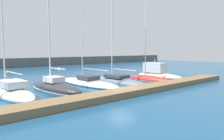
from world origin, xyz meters
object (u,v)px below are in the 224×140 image
object	(u,v)px
sailboat_slate_fifth	(117,81)
mooring_buoy_white	(59,69)
motorboat_sand_seventh	(158,74)
mooring_buoy_orange	(6,74)
sailboat_ivory_fourth	(88,82)
sailboat_charcoal_third	(55,86)
sailboat_white_second	(10,91)
sailboat_red_sixth	(149,79)

from	to	relation	value
sailboat_slate_fifth	mooring_buoy_white	world-z (taller)	sailboat_slate_fifth
motorboat_sand_seventh	mooring_buoy_orange	bearing A→B (deg)	39.31
sailboat_ivory_fourth	sailboat_slate_fifth	world-z (taller)	sailboat_ivory_fourth
sailboat_charcoal_third	motorboat_sand_seventh	xyz separation A→B (m)	(16.43, -0.12, 0.09)
sailboat_ivory_fourth	sailboat_slate_fifth	bearing A→B (deg)	-108.14
sailboat_white_second	sailboat_slate_fifth	bearing A→B (deg)	-94.45
sailboat_white_second	motorboat_sand_seventh	xyz separation A→B (m)	(20.51, -0.41, 0.15)
sailboat_ivory_fourth	motorboat_sand_seventh	bearing A→B (deg)	-96.59
sailboat_slate_fifth	mooring_buoy_white	size ratio (longest dim) A/B	23.68
sailboat_charcoal_third	mooring_buoy_white	bearing A→B (deg)	-33.02
sailboat_charcoal_third	motorboat_sand_seventh	distance (m)	16.43
sailboat_ivory_fourth	sailboat_red_sixth	bearing A→B (deg)	-108.44
sailboat_white_second	sailboat_red_sixth	distance (m)	16.77
motorboat_sand_seventh	sailboat_white_second	bearing A→B (deg)	87.35
sailboat_charcoal_third	sailboat_slate_fifth	distance (m)	8.21
sailboat_ivory_fourth	mooring_buoy_orange	distance (m)	18.14
sailboat_red_sixth	motorboat_sand_seventh	bearing A→B (deg)	-72.70
sailboat_red_sixth	motorboat_sand_seventh	distance (m)	4.11
sailboat_white_second	sailboat_slate_fifth	size ratio (longest dim) A/B	1.31
mooring_buoy_orange	mooring_buoy_white	size ratio (longest dim) A/B	1.25
sailboat_charcoal_third	sailboat_slate_fifth	size ratio (longest dim) A/B	1.09
motorboat_sand_seventh	mooring_buoy_orange	xyz separation A→B (m)	(-16.11, 18.66, -0.50)
sailboat_ivory_fourth	mooring_buoy_orange	size ratio (longest dim) A/B	28.88
sailboat_white_second	mooring_buoy_orange	size ratio (longest dim) A/B	24.78
sailboat_charcoal_third	mooring_buoy_orange	bearing A→B (deg)	-5.99
sailboat_ivory_fourth	sailboat_charcoal_third	bearing A→B (deg)	99.43
sailboat_ivory_fourth	motorboat_sand_seventh	xyz separation A→B (m)	(11.91, -1.01, 0.20)
sailboat_slate_fifth	motorboat_sand_seventh	size ratio (longest dim) A/B	1.79
sailboat_slate_fifth	mooring_buoy_white	xyz separation A→B (m)	(3.44, 22.08, -0.17)
sailboat_white_second	mooring_buoy_white	size ratio (longest dim) A/B	31.07
mooring_buoy_orange	sailboat_slate_fifth	bearing A→B (deg)	-67.17
sailboat_ivory_fourth	sailboat_red_sixth	world-z (taller)	sailboat_ivory_fourth
sailboat_slate_fifth	mooring_buoy_orange	size ratio (longest dim) A/B	18.89
mooring_buoy_white	sailboat_slate_fifth	bearing A→B (deg)	-98.86
sailboat_slate_fifth	motorboat_sand_seventh	distance (m)	8.23
sailboat_white_second	sailboat_charcoal_third	size ratio (longest dim) A/B	1.21
sailboat_charcoal_third	sailboat_ivory_fourth	size ratio (longest dim) A/B	0.71
motorboat_sand_seventh	sailboat_slate_fifth	bearing A→B (deg)	89.01
sailboat_slate_fifth	sailboat_charcoal_third	bearing A→B (deg)	86.24
sailboat_slate_fifth	motorboat_sand_seventh	world-z (taller)	sailboat_slate_fifth
sailboat_ivory_fourth	mooring_buoy_white	distance (m)	22.17
sailboat_white_second	sailboat_ivory_fourth	bearing A→B (deg)	-88.21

